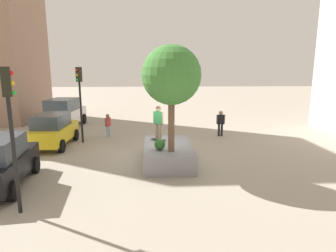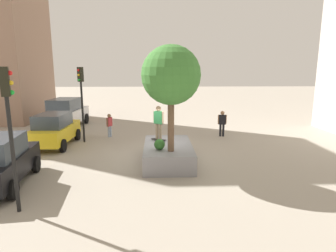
{
  "view_description": "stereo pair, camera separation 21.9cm",
  "coord_description": "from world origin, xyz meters",
  "px_view_note": "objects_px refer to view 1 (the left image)",
  "views": [
    {
      "loc": [
        -13.57,
        0.33,
        4.39
      ],
      "look_at": [
        -0.58,
        -0.4,
        1.78
      ],
      "focal_mm": 30.27,
      "sensor_mm": 36.0,
      "label": 1
    },
    {
      "loc": [
        -13.58,
        0.11,
        4.39
      ],
      "look_at": [
        -0.58,
        -0.4,
        1.78
      ],
      "focal_mm": 30.27,
      "sensor_mm": 36.0,
      "label": 2
    }
  ],
  "objects_px": {
    "traffic_light_corner": "(80,92)",
    "traffic_light_median": "(10,116)",
    "plaza_tree": "(171,76)",
    "skateboarder": "(158,120)",
    "police_car": "(64,113)",
    "planter_ledge": "(168,153)",
    "taxi_cab": "(53,130)",
    "skateboard": "(158,140)",
    "pedestrian_crossing": "(221,122)",
    "bystander_watching": "(108,124)"
  },
  "relations": [
    {
      "from": "police_car",
      "to": "taxi_cab",
      "type": "bearing_deg",
      "value": -169.3
    },
    {
      "from": "taxi_cab",
      "to": "bystander_watching",
      "type": "height_order",
      "value": "taxi_cab"
    },
    {
      "from": "taxi_cab",
      "to": "traffic_light_corner",
      "type": "xyz_separation_m",
      "value": [
        0.8,
        -1.45,
        2.1
      ]
    },
    {
      "from": "plaza_tree",
      "to": "traffic_light_corner",
      "type": "bearing_deg",
      "value": 44.82
    },
    {
      "from": "taxi_cab",
      "to": "police_car",
      "type": "height_order",
      "value": "police_car"
    },
    {
      "from": "skateboarder",
      "to": "police_car",
      "type": "relative_size",
      "value": 0.34
    },
    {
      "from": "plaza_tree",
      "to": "traffic_light_median",
      "type": "relative_size",
      "value": 1.01
    },
    {
      "from": "traffic_light_corner",
      "to": "skateboarder",
      "type": "bearing_deg",
      "value": -125.69
    },
    {
      "from": "taxi_cab",
      "to": "pedestrian_crossing",
      "type": "xyz_separation_m",
      "value": [
        1.99,
        -10.24,
        0.01
      ]
    },
    {
      "from": "plaza_tree",
      "to": "taxi_cab",
      "type": "relative_size",
      "value": 1.08
    },
    {
      "from": "planter_ledge",
      "to": "skateboarder",
      "type": "relative_size",
      "value": 2.36
    },
    {
      "from": "skateboarder",
      "to": "bystander_watching",
      "type": "distance_m",
      "value": 5.7
    },
    {
      "from": "traffic_light_median",
      "to": "bystander_watching",
      "type": "relative_size",
      "value": 2.91
    },
    {
      "from": "skateboarder",
      "to": "bystander_watching",
      "type": "xyz_separation_m",
      "value": [
        4.6,
        3.2,
        -1.03
      ]
    },
    {
      "from": "traffic_light_corner",
      "to": "taxi_cab",
      "type": "bearing_deg",
      "value": 119.01
    },
    {
      "from": "planter_ledge",
      "to": "skateboard",
      "type": "height_order",
      "value": "skateboard"
    },
    {
      "from": "pedestrian_crossing",
      "to": "taxi_cab",
      "type": "bearing_deg",
      "value": 101.02
    },
    {
      "from": "skateboard",
      "to": "plaza_tree",
      "type": "bearing_deg",
      "value": -164.11
    },
    {
      "from": "planter_ledge",
      "to": "plaza_tree",
      "type": "xyz_separation_m",
      "value": [
        -1.07,
        -0.08,
        3.69
      ]
    },
    {
      "from": "police_car",
      "to": "traffic_light_median",
      "type": "distance_m",
      "value": 13.69
    },
    {
      "from": "skateboarder",
      "to": "bystander_watching",
      "type": "bearing_deg",
      "value": 34.86
    },
    {
      "from": "bystander_watching",
      "to": "pedestrian_crossing",
      "type": "distance_m",
      "value": 7.43
    },
    {
      "from": "planter_ledge",
      "to": "plaza_tree",
      "type": "relative_size",
      "value": 0.88
    },
    {
      "from": "skateboard",
      "to": "skateboarder",
      "type": "distance_m",
      "value": 0.99
    },
    {
      "from": "plaza_tree",
      "to": "skateboard",
      "type": "relative_size",
      "value": 5.72
    },
    {
      "from": "skateboarder",
      "to": "police_car",
      "type": "distance_m",
      "value": 10.62
    },
    {
      "from": "skateboarder",
      "to": "taxi_cab",
      "type": "distance_m",
      "value": 6.56
    },
    {
      "from": "planter_ledge",
      "to": "bystander_watching",
      "type": "distance_m",
      "value": 6.5
    },
    {
      "from": "skateboard",
      "to": "traffic_light_median",
      "type": "xyz_separation_m",
      "value": [
        -5.38,
        4.42,
        2.11
      ]
    },
    {
      "from": "planter_ledge",
      "to": "skateboard",
      "type": "bearing_deg",
      "value": 29.75
    },
    {
      "from": "skateboard",
      "to": "taxi_cab",
      "type": "bearing_deg",
      "value": 67.64
    },
    {
      "from": "planter_ledge",
      "to": "traffic_light_corner",
      "type": "bearing_deg",
      "value": 51.03
    },
    {
      "from": "police_car",
      "to": "bystander_watching",
      "type": "height_order",
      "value": "police_car"
    },
    {
      "from": "plaza_tree",
      "to": "taxi_cab",
      "type": "distance_m",
      "value": 8.43
    },
    {
      "from": "taxi_cab",
      "to": "bystander_watching",
      "type": "distance_m",
      "value": 3.52
    },
    {
      "from": "police_car",
      "to": "traffic_light_corner",
      "type": "relative_size",
      "value": 1.08
    },
    {
      "from": "skateboard",
      "to": "skateboarder",
      "type": "xyz_separation_m",
      "value": [
        -0.0,
        -0.0,
        0.99
      ]
    },
    {
      "from": "bystander_watching",
      "to": "skateboarder",
      "type": "bearing_deg",
      "value": -145.14
    },
    {
      "from": "skateboarder",
      "to": "pedestrian_crossing",
      "type": "relative_size",
      "value": 0.98
    },
    {
      "from": "traffic_light_corner",
      "to": "traffic_light_median",
      "type": "bearing_deg",
      "value": -179.11
    },
    {
      "from": "taxi_cab",
      "to": "skateboarder",
      "type": "bearing_deg",
      "value": -112.36
    },
    {
      "from": "bystander_watching",
      "to": "traffic_light_median",
      "type": "bearing_deg",
      "value": 173.01
    },
    {
      "from": "plaza_tree",
      "to": "traffic_light_median",
      "type": "xyz_separation_m",
      "value": [
        -3.54,
        4.95,
        -1.08
      ]
    },
    {
      "from": "skateboard",
      "to": "taxi_cab",
      "type": "distance_m",
      "value": 6.5
    },
    {
      "from": "police_car",
      "to": "bystander_watching",
      "type": "xyz_separation_m",
      "value": [
        -3.32,
        -3.83,
        -0.24
      ]
    },
    {
      "from": "planter_ledge",
      "to": "pedestrian_crossing",
      "type": "distance_m",
      "value": 6.49
    },
    {
      "from": "bystander_watching",
      "to": "police_car",
      "type": "bearing_deg",
      "value": 49.1
    },
    {
      "from": "skateboard",
      "to": "pedestrian_crossing",
      "type": "distance_m",
      "value": 6.15
    },
    {
      "from": "plaza_tree",
      "to": "skateboarder",
      "type": "relative_size",
      "value": 2.7
    },
    {
      "from": "planter_ledge",
      "to": "police_car",
      "type": "bearing_deg",
      "value": 40.72
    }
  ]
}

